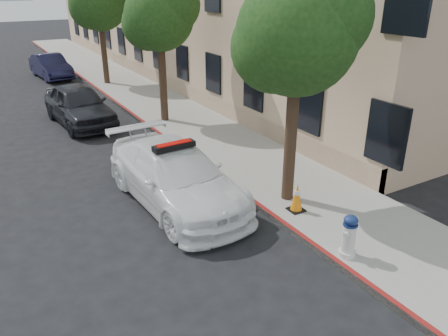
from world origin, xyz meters
TOP-DOWN VIEW (x-y plane):
  - ground at (0.00, 0.00)m, footprint 120.00×120.00m
  - sidewalk at (3.60, 10.00)m, footprint 3.20×50.00m
  - curb_strip at (2.06, 10.00)m, footprint 0.12×50.00m
  - tree_near at (2.93, -2.01)m, footprint 2.92×2.82m
  - tree_mid at (2.93, 5.99)m, footprint 2.77×2.64m
  - tree_far at (2.93, 13.99)m, footprint 3.10×3.00m
  - police_car at (0.42, -0.51)m, footprint 2.37×5.30m
  - parked_car_mid at (-0.07, 7.63)m, footprint 2.20×4.74m
  - parked_car_far at (0.65, 17.58)m, footprint 1.88×4.29m
  - fire_hydrant at (2.35, -4.69)m, footprint 0.40×0.36m
  - traffic_cone at (2.67, -2.66)m, footprint 0.38×0.38m

SIDE VIEW (x-z plane):
  - ground at x=0.00m, z-range 0.00..0.00m
  - sidewalk at x=3.60m, z-range 0.00..0.15m
  - curb_strip at x=2.06m, z-range 0.00..0.15m
  - traffic_cone at x=2.67m, z-range 0.15..0.86m
  - fire_hydrant at x=2.35m, z-range 0.14..1.07m
  - parked_car_far at x=0.65m, z-range 0.00..1.37m
  - police_car at x=0.42m, z-range -0.07..1.59m
  - parked_car_mid at x=-0.07m, z-range 0.00..1.57m
  - tree_mid at x=2.93m, z-range 1.45..6.88m
  - tree_near at x=2.93m, z-range 1.46..7.08m
  - tree_far at x=2.93m, z-range 1.48..7.29m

